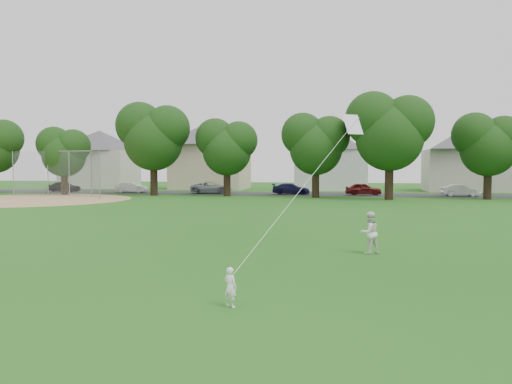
% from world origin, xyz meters
% --- Properties ---
extents(ground, '(160.00, 160.00, 0.00)m').
position_xyz_m(ground, '(0.00, 0.00, 0.00)').
color(ground, '#1B5313').
rests_on(ground, ground).
extents(street, '(90.00, 7.00, 0.01)m').
position_xyz_m(street, '(0.00, 42.00, 0.01)').
color(street, '#2D2D30').
rests_on(street, ground).
extents(dirt_infield, '(18.00, 18.00, 0.02)m').
position_xyz_m(dirt_infield, '(-26.00, 28.00, 0.01)').
color(dirt_infield, '#9E7F51').
rests_on(dirt_infield, ground).
extents(toddler, '(0.38, 0.32, 0.88)m').
position_xyz_m(toddler, '(0.07, -1.75, 0.44)').
color(toddler, white).
rests_on(toddler, ground).
extents(older_boy, '(0.90, 0.86, 1.47)m').
position_xyz_m(older_boy, '(3.22, 5.55, 0.73)').
color(older_boy, white).
rests_on(older_boy, ground).
extents(kite, '(1.75, 4.76, 9.90)m').
position_xyz_m(kite, '(1.34, 2.60, 2.62)').
color(kite, silver).
rests_on(kite, ground).
extents(baseball_backstop, '(10.22, 3.25, 4.53)m').
position_xyz_m(baseball_backstop, '(-25.40, 32.90, 2.27)').
color(baseball_backstop, gray).
rests_on(baseball_backstop, ground).
extents(tree_row, '(81.86, 8.33, 10.19)m').
position_xyz_m(tree_row, '(5.14, 35.68, 6.07)').
color(tree_row, black).
rests_on(tree_row, ground).
extents(parked_cars, '(72.43, 2.69, 1.29)m').
position_xyz_m(parked_cars, '(4.15, 41.00, 0.62)').
color(parked_cars, black).
rests_on(parked_cars, ground).
extents(house_row, '(77.80, 14.26, 10.60)m').
position_xyz_m(house_row, '(-0.24, 52.00, 4.86)').
color(house_row, beige).
rests_on(house_row, ground).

